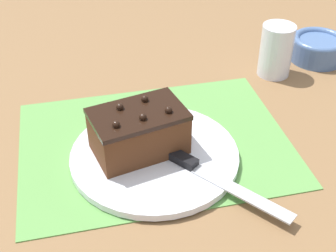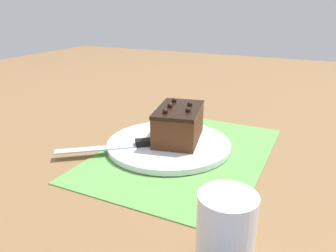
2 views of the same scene
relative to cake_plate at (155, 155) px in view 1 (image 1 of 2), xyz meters
The scene contains 7 objects.
ground_plane 0.04m from the cake_plate, 102.49° to the right, with size 3.00×3.00×0.00m, color olive.
placemat_woven 0.04m from the cake_plate, 102.49° to the right, with size 0.46×0.34×0.00m, color #609E4C.
cake_plate is the anchor object (origin of this frame).
chocolate_cake 0.05m from the cake_plate, 31.21° to the right, with size 0.16×0.12×0.08m.
serving_knife 0.08m from the cake_plate, 134.73° to the left, with size 0.17×0.21×0.01m.
drinking_glass 0.38m from the cake_plate, 144.14° to the right, with size 0.07×0.07×0.11m.
small_bowl 0.50m from the cake_plate, 148.67° to the right, with size 0.12×0.12×0.05m.
Camera 1 is at (0.12, 0.62, 0.51)m, focal length 50.00 mm.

